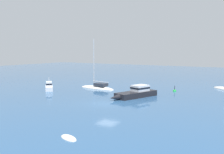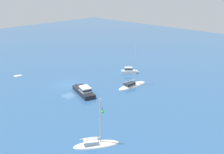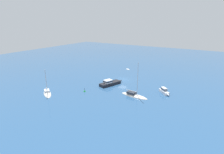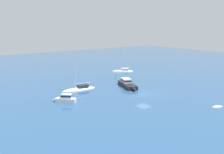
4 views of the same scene
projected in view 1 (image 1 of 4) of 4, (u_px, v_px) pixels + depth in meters
ground_plane at (108, 104)px, 33.65m from camera, size 160.00×160.00×0.00m
motor_cruiser at (49, 86)px, 44.93m from camera, size 3.69×3.74×2.22m
rib at (69, 138)px, 20.53m from camera, size 1.47×2.09×0.42m
motor_cruiser_1 at (136, 93)px, 38.23m from camera, size 8.30×4.12×1.68m
sailboat at (97, 88)px, 46.75m from camera, size 2.78×7.42×9.19m
channel_buoy at (175, 91)px, 43.69m from camera, size 0.56×0.56×1.20m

